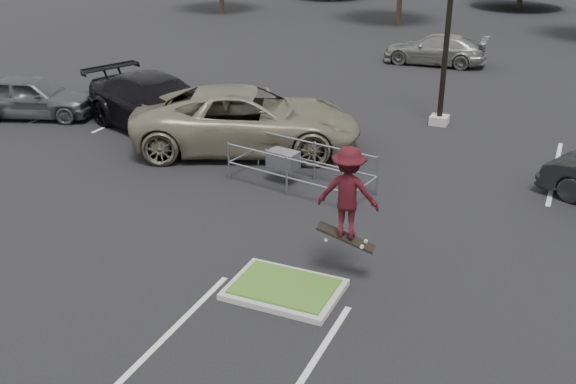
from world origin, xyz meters
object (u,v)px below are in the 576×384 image
at_px(car_l_black, 156,105).
at_px(car_far_silver, 435,49).
at_px(skateboarder, 348,193).
at_px(car_l_grey, 31,96).
at_px(car_l_tan, 244,120).
at_px(cart_corral, 287,160).

height_order(car_l_black, car_far_silver, car_l_black).
bearing_deg(car_far_silver, skateboarder, 4.74).
bearing_deg(car_l_grey, car_l_black, -103.68).
distance_m(car_l_black, car_far_silver, 14.88).
relative_size(skateboarder, car_l_grey, 0.49).
bearing_deg(car_l_tan, car_l_grey, 67.76).
relative_size(cart_corral, car_l_grey, 0.93).
height_order(skateboarder, car_l_black, skateboarder).
distance_m(skateboarder, car_l_black, 11.07).
relative_size(cart_corral, car_l_black, 0.66).
relative_size(skateboarder, car_far_silver, 0.45).
height_order(cart_corral, car_l_tan, car_l_tan).
distance_m(skateboarder, car_l_tan, 8.14).
xyz_separation_m(car_l_black, car_l_grey, (-4.93, -0.49, -0.15)).
xyz_separation_m(car_l_grey, car_far_silver, (11.26, 13.95, -0.07)).
bearing_deg(car_l_grey, car_far_silver, -58.27).
bearing_deg(car_l_grey, skateboarder, -132.79).
bearing_deg(car_l_grey, car_l_tan, -109.36).
bearing_deg(car_l_black, skateboarder, -103.86).
xyz_separation_m(skateboarder, car_l_grey, (-13.85, 6.00, -1.17)).
bearing_deg(car_l_tan, skateboarder, -160.17).
xyz_separation_m(cart_corral, car_l_tan, (-2.32, 1.94, 0.26)).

